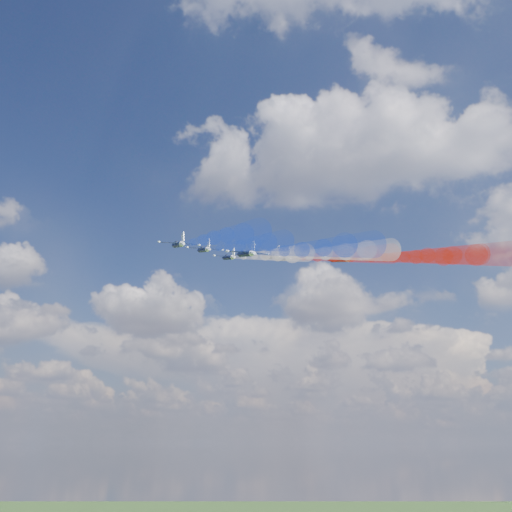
% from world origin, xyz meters
% --- Properties ---
extents(jet_lead, '(16.23, 16.51, 7.07)m').
position_xyz_m(jet_lead, '(-15.75, 23.74, 148.25)').
color(jet_lead, black).
extents(trail_lead, '(34.27, 37.79, 16.93)m').
position_xyz_m(trail_lead, '(3.09, 2.71, 140.41)').
color(trail_lead, white).
extents(jet_inner_left, '(16.23, 16.51, 7.07)m').
position_xyz_m(jet_inner_left, '(-14.80, 4.23, 144.41)').
color(jet_inner_left, black).
extents(trail_inner_left, '(34.27, 37.79, 16.93)m').
position_xyz_m(trail_inner_left, '(4.04, -16.81, 136.57)').
color(trail_inner_left, blue).
extents(jet_inner_right, '(16.23, 16.51, 7.07)m').
position_xyz_m(jet_inner_right, '(2.70, 18.78, 144.45)').
color(jet_inner_right, black).
extents(trail_inner_right, '(34.27, 37.79, 16.93)m').
position_xyz_m(trail_inner_right, '(21.54, -2.26, 136.61)').
color(trail_inner_right, red).
extents(jet_outer_left, '(16.23, 16.51, 7.07)m').
position_xyz_m(jet_outer_left, '(-13.56, -12.71, 140.18)').
color(jet_outer_left, black).
extents(trail_outer_left, '(34.27, 37.79, 16.93)m').
position_xyz_m(trail_outer_left, '(5.28, -33.75, 132.34)').
color(trail_outer_left, blue).
extents(jet_center_third, '(16.23, 16.51, 7.07)m').
position_xyz_m(jet_center_third, '(3.99, 4.93, 140.69)').
color(jet_center_third, black).
extents(trail_center_third, '(34.27, 37.79, 16.93)m').
position_xyz_m(trail_center_third, '(22.83, -16.11, 132.85)').
color(trail_center_third, white).
extents(jet_outer_right, '(16.23, 16.51, 7.07)m').
position_xyz_m(jet_outer_right, '(18.87, 19.16, 142.68)').
color(jet_outer_right, black).
extents(trail_outer_right, '(34.27, 37.79, 16.93)m').
position_xyz_m(trail_outer_right, '(37.71, -1.87, 134.84)').
color(trail_outer_right, red).
extents(jet_rear_left, '(16.23, 16.51, 7.07)m').
position_xyz_m(jet_rear_left, '(3.47, -12.02, 136.20)').
color(jet_rear_left, black).
extents(trail_rear_left, '(34.27, 37.79, 16.93)m').
position_xyz_m(trail_rear_left, '(22.31, -33.05, 128.35)').
color(trail_rear_left, blue).
extents(jet_rear_right, '(16.23, 16.51, 7.07)m').
position_xyz_m(jet_rear_right, '(22.43, 1.08, 136.74)').
color(jet_rear_right, black).
extents(trail_rear_right, '(34.27, 37.79, 16.93)m').
position_xyz_m(trail_rear_right, '(41.27, -19.96, 128.90)').
color(trail_rear_right, red).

